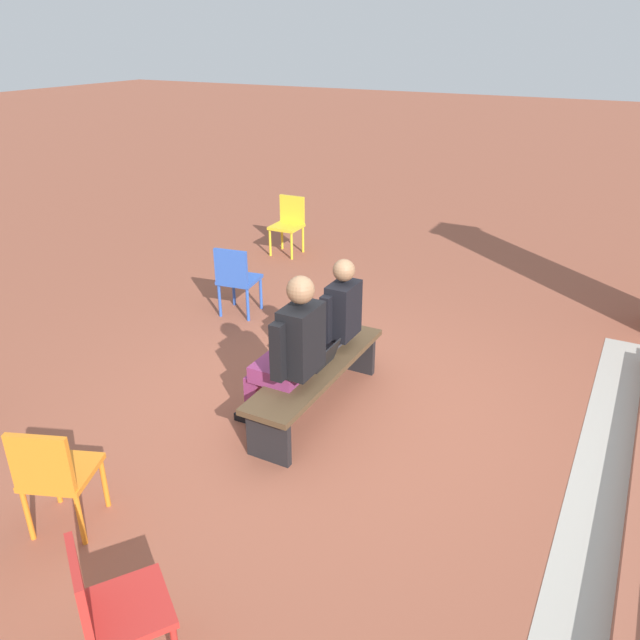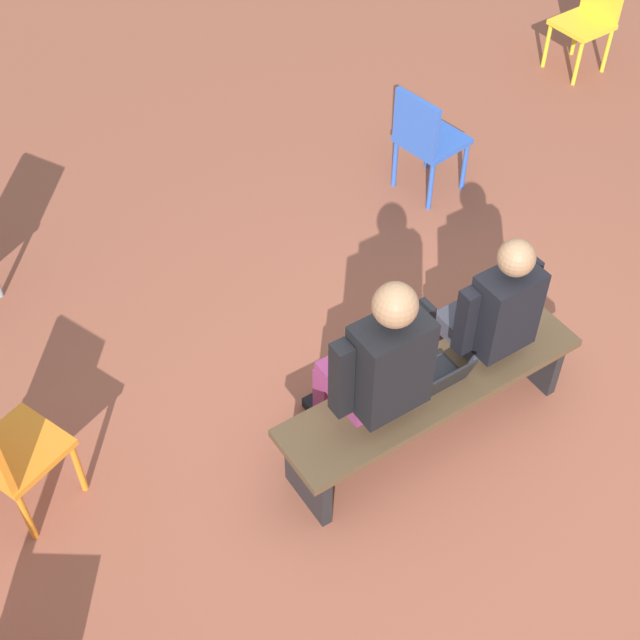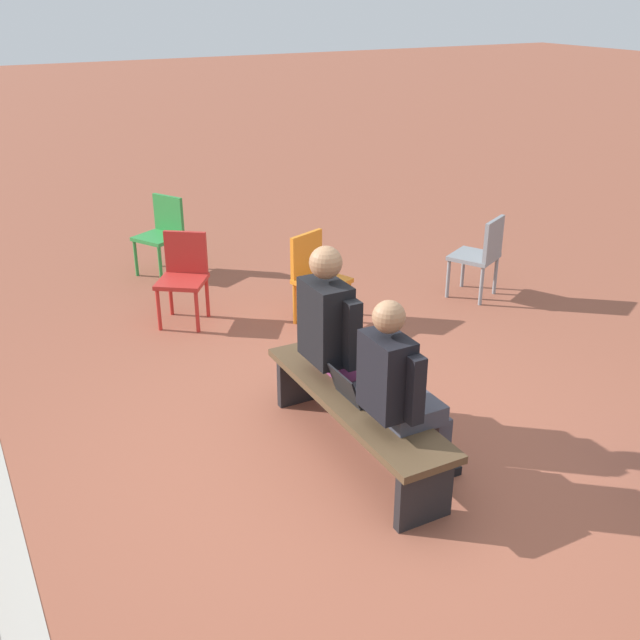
# 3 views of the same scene
# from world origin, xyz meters

# --- Properties ---
(ground_plane) EXTENTS (60.00, 60.00, 0.00)m
(ground_plane) POSITION_xyz_m (0.00, 0.00, 0.00)
(ground_plane) COLOR brown
(concrete_strip) EXTENTS (5.44, 0.40, 0.01)m
(concrete_strip) POSITION_xyz_m (0.05, 2.16, 0.00)
(concrete_strip) COLOR #A8A399
(concrete_strip) RESTS_ON ground
(bench) EXTENTS (1.80, 0.44, 0.45)m
(bench) POSITION_xyz_m (0.05, -0.15, 0.35)
(bench) COLOR #4C3823
(bench) RESTS_ON ground
(person_student) EXTENTS (0.51, 0.64, 1.28)m
(person_student) POSITION_xyz_m (-0.36, -0.21, 0.69)
(person_student) COLOR #383842
(person_student) RESTS_ON ground
(person_adult) EXTENTS (0.57, 0.72, 1.39)m
(person_adult) POSITION_xyz_m (0.39, -0.22, 0.73)
(person_adult) COLOR #7F2D5B
(person_adult) RESTS_ON ground
(laptop) EXTENTS (0.32, 0.29, 0.21)m
(laptop) POSITION_xyz_m (0.03, -0.14, 0.50)
(laptop) COLOR black
(laptop) RESTS_ON bench
(plastic_chair_mid_courtyard) EXTENTS (0.54, 0.54, 0.84)m
(plastic_chair_mid_courtyard) POSITION_xyz_m (2.13, -0.95, 0.48)
(plastic_chair_mid_courtyard) COLOR orange
(plastic_chair_mid_courtyard) RESTS_ON ground
(plastic_chair_foreground) EXTENTS (0.59, 0.59, 0.84)m
(plastic_chair_foreground) POSITION_xyz_m (2.73, 0.12, 0.48)
(plastic_chair_foreground) COLOR red
(plastic_chair_foreground) RESTS_ON ground
(plastic_chair_far_left) EXTENTS (0.48, 0.48, 0.84)m
(plastic_chair_far_left) POSITION_xyz_m (-1.29, -1.93, 0.48)
(plastic_chair_far_left) COLOR #2D56B7
(plastic_chair_far_left) RESTS_ON ground
(plastic_chair_near_bench_left) EXTENTS (0.43, 0.43, 0.84)m
(plastic_chair_near_bench_left) POSITION_xyz_m (-3.54, -2.56, 0.48)
(plastic_chair_near_bench_left) COLOR gold
(plastic_chair_near_bench_left) RESTS_ON ground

